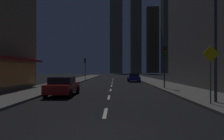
# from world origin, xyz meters

# --- Properties ---
(ground_plane) EXTENTS (78.00, 136.00, 0.10)m
(ground_plane) POSITION_xyz_m (0.00, 32.00, -0.05)
(ground_plane) COLOR black
(sidewalk_right) EXTENTS (4.00, 76.00, 0.15)m
(sidewalk_right) POSITION_xyz_m (7.00, 32.00, 0.07)
(sidewalk_right) COLOR #605E59
(sidewalk_right) RESTS_ON ground
(sidewalk_left) EXTENTS (4.00, 76.00, 0.15)m
(sidewalk_left) POSITION_xyz_m (-7.00, 32.00, 0.07)
(sidewalk_left) COLOR #605E59
(sidewalk_left) RESTS_ON ground
(lane_marking_center) EXTENTS (0.16, 43.80, 0.01)m
(lane_marking_center) POSITION_xyz_m (0.00, 18.80, 0.01)
(lane_marking_center) COLOR silver
(lane_marking_center) RESTS_ON ground
(skyscraper_distant_tall) EXTENTS (7.43, 5.74, 50.79)m
(skyscraper_distant_tall) POSITION_xyz_m (1.12, 112.73, 25.39)
(skyscraper_distant_tall) COLOR #5E5A47
(skyscraper_distant_tall) RESTS_ON ground
(skyscraper_distant_mid) EXTENTS (6.04, 8.79, 55.78)m
(skyscraper_distant_mid) POSITION_xyz_m (12.84, 112.99, 27.89)
(skyscraper_distant_mid) COLOR #4E4A3B
(skyscraper_distant_mid) RESTS_ON ground
(skyscraper_distant_short) EXTENTS (8.54, 5.51, 47.35)m
(skyscraper_distant_short) POSITION_xyz_m (27.51, 137.15, 23.67)
(skyscraper_distant_short) COLOR #323026
(skyscraper_distant_short) RESTS_ON ground
(skyscraper_distant_slender) EXTENTS (6.16, 7.81, 64.47)m
(skyscraper_distant_slender) POSITION_xyz_m (33.18, 119.02, 32.24)
(skyscraper_distant_slender) COLOR #504C3C
(skyscraper_distant_slender) RESTS_ON ground
(car_parked_near) EXTENTS (1.98, 4.24, 1.45)m
(car_parked_near) POSITION_xyz_m (-3.60, 9.36, 0.74)
(car_parked_near) COLOR #B21919
(car_parked_near) RESTS_ON ground
(car_parked_far) EXTENTS (1.98, 4.24, 1.45)m
(car_parked_far) POSITION_xyz_m (3.60, 27.61, 0.74)
(car_parked_far) COLOR navy
(car_parked_far) RESTS_ON ground
(fire_hydrant_far_left) EXTENTS (0.42, 0.30, 0.65)m
(fire_hydrant_far_left) POSITION_xyz_m (-5.90, 22.65, 0.45)
(fire_hydrant_far_left) COLOR gold
(fire_hydrant_far_left) RESTS_ON sidewalk_left
(traffic_light_near_right) EXTENTS (0.32, 0.48, 4.20)m
(traffic_light_near_right) POSITION_xyz_m (5.50, 14.30, 3.19)
(traffic_light_near_right) COLOR #2D2D2D
(traffic_light_near_right) RESTS_ON sidewalk_right
(traffic_light_far_left) EXTENTS (0.32, 0.48, 4.20)m
(traffic_light_far_left) POSITION_xyz_m (-5.50, 33.23, 3.19)
(traffic_light_far_left) COLOR #2D2D2D
(traffic_light_far_left) RESTS_ON sidewalk_left
(street_lamp_right) EXTENTS (1.96, 0.56, 6.58)m
(street_lamp_right) POSITION_xyz_m (5.38, 5.53, 5.07)
(street_lamp_right) COLOR #38383D
(street_lamp_right) RESTS_ON sidewalk_right
(pedestrian_crossing_sign) EXTENTS (0.91, 0.08, 3.15)m
(pedestrian_crossing_sign) POSITION_xyz_m (5.60, 4.87, 2.02)
(pedestrian_crossing_sign) COLOR slate
(pedestrian_crossing_sign) RESTS_ON sidewalk_right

